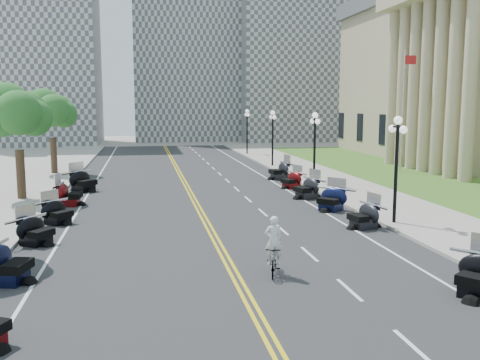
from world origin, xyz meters
TOP-DOWN VIEW (x-y plane):
  - ground at (0.00, 0.00)m, footprint 160.00×160.00m
  - road at (0.00, 10.00)m, footprint 16.00×90.00m
  - centerline_yellow_a at (-0.12, 10.00)m, footprint 0.12×90.00m
  - centerline_yellow_b at (0.12, 10.00)m, footprint 0.12×90.00m
  - edge_line_north at (6.40, 10.00)m, footprint 0.12×90.00m
  - edge_line_south at (-6.40, 10.00)m, footprint 0.12×90.00m
  - lane_dash_4 at (3.20, -8.00)m, footprint 0.12×2.00m
  - lane_dash_5 at (3.20, -4.00)m, footprint 0.12×2.00m
  - lane_dash_6 at (3.20, 0.00)m, footprint 0.12×2.00m
  - lane_dash_7 at (3.20, 4.00)m, footprint 0.12×2.00m
  - lane_dash_8 at (3.20, 8.00)m, footprint 0.12×2.00m
  - lane_dash_9 at (3.20, 12.00)m, footprint 0.12×2.00m
  - lane_dash_10 at (3.20, 16.00)m, footprint 0.12×2.00m
  - lane_dash_11 at (3.20, 20.00)m, footprint 0.12×2.00m
  - lane_dash_12 at (3.20, 24.00)m, footprint 0.12×2.00m
  - lane_dash_13 at (3.20, 28.00)m, footprint 0.12×2.00m
  - lane_dash_14 at (3.20, 32.00)m, footprint 0.12×2.00m
  - lane_dash_15 at (3.20, 36.00)m, footprint 0.12×2.00m
  - lane_dash_16 at (3.20, 40.00)m, footprint 0.12×2.00m
  - lane_dash_17 at (3.20, 44.00)m, footprint 0.12×2.00m
  - lane_dash_18 at (3.20, 48.00)m, footprint 0.12×2.00m
  - lane_dash_19 at (3.20, 52.00)m, footprint 0.12×2.00m
  - sidewalk_north at (10.50, 10.00)m, footprint 5.00×90.00m
  - lawn at (17.50, 18.00)m, footprint 9.00×60.00m
  - distant_block_a at (-18.00, 62.00)m, footprint 18.00×14.00m
  - distant_block_b at (4.00, 68.00)m, footprint 16.00×12.00m
  - distant_block_c at (22.00, 65.00)m, footprint 20.00×14.00m
  - street_lamp_2 at (8.60, 4.00)m, footprint 0.50×1.20m
  - street_lamp_3 at (8.60, 16.00)m, footprint 0.50×1.20m
  - street_lamp_4 at (8.60, 28.00)m, footprint 0.50×1.20m
  - street_lamp_5 at (8.60, 40.00)m, footprint 0.50×1.20m
  - flagpole at (18.00, 22.00)m, footprint 1.10×0.20m
  - tree_3 at (-10.00, 14.00)m, footprint 4.80×4.80m
  - tree_4 at (-10.00, 26.00)m, footprint 4.80×4.80m
  - motorcycle_n_6 at (6.94, 3.67)m, footprint 2.18×2.18m
  - motorcycle_n_7 at (6.90, 7.88)m, footprint 2.79×2.79m
  - motorcycle_n_8 at (6.74, 11.69)m, footprint 2.52×2.52m
  - motorcycle_n_9 at (6.92, 15.74)m, footprint 2.33×2.33m
  - motorcycle_n_10 at (7.20, 20.03)m, footprint 2.41×2.41m
  - motorcycle_s_5 at (-7.20, -1.48)m, footprint 2.46×2.46m
  - motorcycle_s_6 at (-7.24, 3.30)m, footprint 2.56×2.56m
  - motorcycle_s_7 at (-6.96, 7.11)m, footprint 2.56×2.56m
  - motorcycle_s_8 at (-7.05, 11.85)m, footprint 2.27×2.27m
  - motorcycle_s_9 at (-6.79, 16.80)m, footprint 3.09×3.09m
  - bicycle at (1.27, -2.15)m, footprint 0.93×1.76m
  - cyclist_rider at (1.27, -2.15)m, footprint 0.60×0.40m

SIDE VIEW (x-z plane):
  - ground at x=0.00m, z-range 0.00..0.00m
  - road at x=0.00m, z-range 0.00..0.01m
  - centerline_yellow_a at x=-0.12m, z-range 0.01..0.01m
  - centerline_yellow_b at x=0.12m, z-range 0.01..0.01m
  - edge_line_north at x=6.40m, z-range 0.01..0.01m
  - edge_line_south at x=-6.40m, z-range 0.01..0.01m
  - lane_dash_4 at x=3.20m, z-range 0.01..0.01m
  - lane_dash_5 at x=3.20m, z-range 0.01..0.01m
  - lane_dash_6 at x=3.20m, z-range 0.01..0.01m
  - lane_dash_7 at x=3.20m, z-range 0.01..0.01m
  - lane_dash_8 at x=3.20m, z-range 0.01..0.01m
  - lane_dash_9 at x=3.20m, z-range 0.01..0.01m
  - lane_dash_10 at x=3.20m, z-range 0.01..0.01m
  - lane_dash_11 at x=3.20m, z-range 0.01..0.01m
  - lane_dash_12 at x=3.20m, z-range 0.01..0.01m
  - lane_dash_13 at x=3.20m, z-range 0.01..0.01m
  - lane_dash_14 at x=3.20m, z-range 0.01..0.01m
  - lane_dash_15 at x=3.20m, z-range 0.01..0.01m
  - lane_dash_16 at x=3.20m, z-range 0.01..0.01m
  - lane_dash_17 at x=3.20m, z-range 0.01..0.01m
  - lane_dash_18 at x=3.20m, z-range 0.01..0.01m
  - lane_dash_19 at x=3.20m, z-range 0.01..0.01m
  - lawn at x=17.50m, z-range 0.00..0.10m
  - sidewalk_north at x=10.50m, z-range 0.00..0.15m
  - bicycle at x=1.27m, z-range 0.00..1.02m
  - motorcycle_n_9 at x=6.92m, z-range 0.00..1.25m
  - motorcycle_s_7 at x=-6.96m, z-range 0.00..1.27m
  - motorcycle_s_6 at x=-7.24m, z-range 0.00..1.29m
  - motorcycle_n_6 at x=6.94m, z-range 0.00..1.30m
  - motorcycle_n_7 at x=6.90m, z-range 0.00..1.39m
  - motorcycle_s_5 at x=-7.20m, z-range 0.00..1.41m
  - motorcycle_n_8 at x=6.74m, z-range 0.00..1.42m
  - motorcycle_s_8 at x=-7.05m, z-range 0.00..1.44m
  - motorcycle_n_10 at x=7.20m, z-range 0.00..1.50m
  - motorcycle_s_9 at x=-6.79m, z-range 0.00..1.53m
  - cyclist_rider at x=1.27m, z-range 1.02..2.67m
  - street_lamp_2 at x=8.60m, z-range 0.15..5.05m
  - street_lamp_3 at x=8.60m, z-range 0.15..5.05m
  - street_lamp_4 at x=8.60m, z-range 0.15..5.05m
  - street_lamp_5 at x=8.60m, z-range 0.15..5.05m
  - tree_3 at x=-10.00m, z-range 0.15..9.35m
  - tree_4 at x=-10.00m, z-range 0.15..9.35m
  - flagpole at x=18.00m, z-range 0.00..10.00m
  - distant_block_c at x=22.00m, z-range 0.00..22.00m
  - distant_block_a at x=-18.00m, z-range 0.00..26.00m
  - distant_block_b at x=4.00m, z-range 0.00..30.00m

